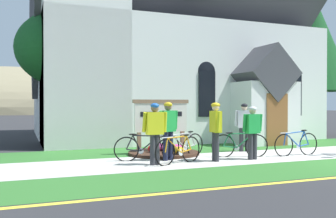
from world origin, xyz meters
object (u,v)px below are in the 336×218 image
(bicycle_white, at_px, (183,145))
(bicycle_orange, at_px, (144,148))
(cyclist_in_red_jersey, at_px, (155,129))
(bicycle_green, at_px, (240,145))
(cyclist_in_blue_jersey, at_px, (168,126))
(bicycle_yellow, at_px, (296,144))
(cyclist_in_orange_jersey, at_px, (253,129))
(roadside_conifer, at_px, (310,39))
(bicycle_black, at_px, (179,150))
(cyclist_in_green_jersey, at_px, (244,123))
(church_sign, at_px, (161,118))
(cyclist_in_white_jersey, at_px, (216,127))
(yard_deciduous_tree, at_px, (72,50))

(bicycle_white, relative_size, bicycle_orange, 0.98)
(bicycle_orange, relative_size, cyclist_in_red_jersey, 1.03)
(bicycle_green, bearing_deg, cyclist_in_blue_jersey, 176.22)
(bicycle_yellow, distance_m, cyclist_in_blue_jersey, 4.36)
(cyclist_in_orange_jersey, xyz_separation_m, roadside_conifer, (8.04, 6.48, 4.25))
(bicycle_black, distance_m, cyclist_in_blue_jersey, 0.91)
(cyclist_in_blue_jersey, bearing_deg, roadside_conifer, 28.62)
(cyclist_in_red_jersey, bearing_deg, bicycle_orange, 92.67)
(cyclist_in_blue_jersey, bearing_deg, cyclist_in_green_jersey, 16.73)
(church_sign, xyz_separation_m, roadside_conifer, (10.11, 4.18, 3.97))
(church_sign, distance_m, bicycle_yellow, 4.51)
(church_sign, bearing_deg, bicycle_white, -72.57)
(church_sign, distance_m, cyclist_in_green_jersey, 2.99)
(bicycle_black, height_order, cyclist_in_red_jersey, cyclist_in_red_jersey)
(bicycle_green, bearing_deg, cyclist_in_red_jersey, -170.39)
(cyclist_in_green_jersey, distance_m, cyclist_in_red_jersey, 4.26)
(cyclist_in_white_jersey, xyz_separation_m, cyclist_in_orange_jersey, (1.20, -0.11, -0.09))
(bicycle_white, relative_size, cyclist_in_green_jersey, 1.01)
(cyclist_in_white_jersey, bearing_deg, yard_deciduous_tree, 113.79)
(bicycle_black, height_order, bicycle_orange, same)
(bicycle_orange, height_order, yard_deciduous_tree, yard_deciduous_tree)
(roadside_conifer, bearing_deg, cyclist_in_blue_jersey, -151.38)
(cyclist_in_white_jersey, height_order, cyclist_in_orange_jersey, cyclist_in_white_jersey)
(bicycle_yellow, bearing_deg, bicycle_black, -178.46)
(bicycle_green, height_order, cyclist_in_blue_jersey, cyclist_in_blue_jersey)
(bicycle_orange, xyz_separation_m, cyclist_in_orange_jersey, (3.12, -0.95, 0.55))
(cyclist_in_red_jersey, bearing_deg, cyclist_in_orange_jersey, -1.99)
(cyclist_in_red_jersey, xyz_separation_m, yard_deciduous_tree, (-1.30, 7.23, 3.07))
(cyclist_in_orange_jersey, bearing_deg, cyclist_in_red_jersey, 178.01)
(bicycle_orange, xyz_separation_m, cyclist_in_green_jersey, (3.97, 0.81, 0.62))
(bicycle_yellow, xyz_separation_m, cyclist_in_orange_jersey, (-1.85, -0.24, 0.55))
(yard_deciduous_tree, bearing_deg, bicycle_black, -74.37)
(cyclist_in_blue_jersey, relative_size, cyclist_in_orange_jersey, 1.08)
(bicycle_white, height_order, cyclist_in_red_jersey, cyclist_in_red_jersey)
(cyclist_in_green_jersey, bearing_deg, bicycle_green, -128.56)
(cyclist_in_blue_jersey, xyz_separation_m, cyclist_in_green_jersey, (3.28, 0.99, -0.03))
(bicycle_black, xyz_separation_m, cyclist_in_blue_jersey, (-0.07, 0.65, 0.64))
(roadside_conifer, distance_m, yard_deciduous_tree, 12.49)
(bicycle_black, bearing_deg, bicycle_orange, 132.47)
(bicycle_yellow, bearing_deg, bicycle_orange, 171.83)
(church_sign, height_order, bicycle_white, church_sign)
(bicycle_white, xyz_separation_m, bicycle_black, (-0.62, -1.10, 0.00))
(church_sign, distance_m, bicycle_orange, 1.90)
(bicycle_orange, bearing_deg, bicycle_white, 11.24)
(bicycle_black, bearing_deg, cyclist_in_white_jersey, -0.69)
(bicycle_yellow, relative_size, cyclist_in_white_jersey, 1.02)
(bicycle_black, relative_size, cyclist_in_green_jersey, 0.98)
(bicycle_white, bearing_deg, roadside_conifer, 28.26)
(cyclist_in_green_jersey, relative_size, cyclist_in_orange_jersey, 1.06)
(bicycle_yellow, bearing_deg, cyclist_in_red_jersey, -178.45)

